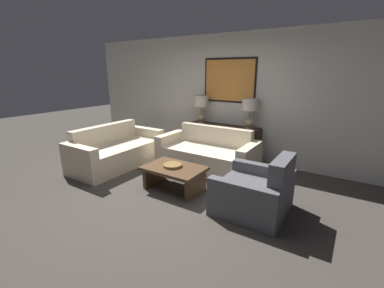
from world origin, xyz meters
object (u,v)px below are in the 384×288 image
(couch_by_back_wall, at_px, (208,155))
(couch_by_side, at_px, (117,152))
(table_lamp_right, at_px, (250,108))
(coffee_table, at_px, (174,173))
(decorative_bowl, at_px, (172,165))
(console_table, at_px, (223,143))
(table_lamp_left, at_px, (201,104))
(armchair_near_back_wall, at_px, (255,193))

(couch_by_back_wall, relative_size, couch_by_side, 1.00)
(table_lamp_right, bearing_deg, coffee_table, -107.73)
(couch_by_back_wall, height_order, decorative_bowl, couch_by_back_wall)
(couch_by_side, bearing_deg, couch_by_back_wall, 26.30)
(couch_by_back_wall, bearing_deg, coffee_table, -90.19)
(couch_by_back_wall, distance_m, coffee_table, 1.11)
(coffee_table, bearing_deg, console_table, 89.88)
(table_lamp_left, relative_size, armchair_near_back_wall, 0.63)
(couch_by_back_wall, bearing_deg, table_lamp_left, 130.25)
(couch_by_side, distance_m, coffee_table, 1.71)
(decorative_bowl, bearing_deg, couch_by_back_wall, 88.27)
(coffee_table, bearing_deg, table_lamp_left, 107.51)
(coffee_table, height_order, decorative_bowl, decorative_bowl)
(couch_by_back_wall, bearing_deg, table_lamp_right, 49.75)
(couch_by_back_wall, height_order, couch_by_side, same)
(table_lamp_left, bearing_deg, decorative_bowl, -73.35)
(decorative_bowl, xyz_separation_m, armchair_near_back_wall, (1.39, 0.05, -0.14))
(couch_by_side, bearing_deg, console_table, 41.68)
(couch_by_side, xyz_separation_m, armchair_near_back_wall, (3.04, -0.22, -0.01))
(decorative_bowl, relative_size, armchair_near_back_wall, 0.32)
(decorative_bowl, bearing_deg, console_table, 88.92)
(console_table, bearing_deg, couch_by_side, -138.32)
(console_table, relative_size, decorative_bowl, 5.21)
(decorative_bowl, bearing_deg, armchair_near_back_wall, 2.19)
(coffee_table, relative_size, armchair_near_back_wall, 1.02)
(table_lamp_right, bearing_deg, console_table, 180.00)
(couch_by_back_wall, relative_size, armchair_near_back_wall, 2.03)
(console_table, distance_m, armchair_near_back_wall, 2.20)
(table_lamp_left, relative_size, couch_by_back_wall, 0.31)
(couch_by_side, bearing_deg, coffee_table, -9.42)
(console_table, relative_size, coffee_table, 1.63)
(table_lamp_left, height_order, decorative_bowl, table_lamp_left)
(coffee_table, bearing_deg, couch_by_back_wall, 89.81)
(table_lamp_right, relative_size, coffee_table, 0.62)
(table_lamp_right, height_order, decorative_bowl, table_lamp_right)
(coffee_table, bearing_deg, decorative_bowl, 176.29)
(table_lamp_right, distance_m, couch_by_back_wall, 1.25)
(table_lamp_left, relative_size, coffee_table, 0.62)
(couch_by_side, bearing_deg, table_lamp_right, 33.69)
(console_table, distance_m, couch_by_back_wall, 0.68)
(armchair_near_back_wall, bearing_deg, table_lamp_left, 138.00)
(couch_by_back_wall, bearing_deg, decorative_bowl, -91.73)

